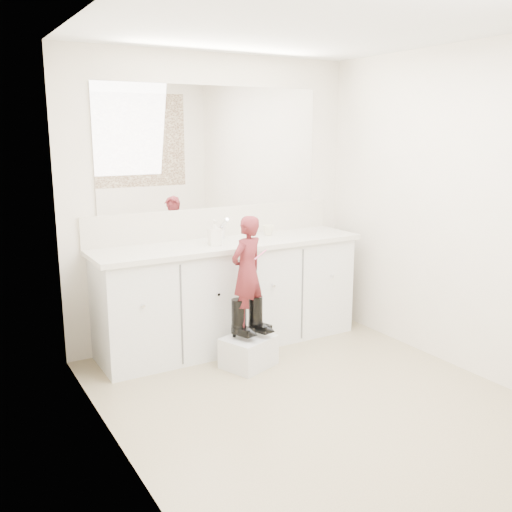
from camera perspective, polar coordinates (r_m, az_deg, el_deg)
floor at (r=3.98m, az=5.83°, el=-14.23°), size 3.00×3.00×0.00m
ceiling at (r=3.61m, az=6.73°, el=22.22°), size 3.00×3.00×0.00m
wall_back at (r=4.88m, az=-4.26°, el=5.57°), size 2.60×0.00×2.60m
wall_left at (r=3.03m, az=-13.99°, el=0.99°), size 0.00×3.00×3.00m
wall_right at (r=4.49m, az=19.79°, el=4.27°), size 0.00×3.00×3.00m
vanity_cabinet at (r=4.80m, az=-2.67°, el=-3.99°), size 2.20×0.55×0.85m
countertop at (r=4.68m, az=-2.64°, el=1.20°), size 2.28×0.58×0.04m
backsplash at (r=4.89m, az=-4.15°, el=3.40°), size 2.28×0.03×0.25m
mirror at (r=4.84m, az=-4.28°, el=10.74°), size 2.00×0.02×1.00m
faucet at (r=4.81m, az=-3.56°, el=2.35°), size 0.08×0.08×0.10m
cup at (r=4.95m, az=1.23°, el=2.60°), size 0.12×0.12×0.09m
soap_bottle at (r=4.53m, az=-4.16°, el=2.36°), size 0.10×0.10×0.20m
step_stool at (r=4.44m, az=-0.76°, el=-9.54°), size 0.45×0.42×0.24m
boot_left at (r=4.33m, az=-1.76°, el=-6.31°), size 0.18×0.23×0.31m
boot_right at (r=4.40m, az=-0.03°, el=-5.99°), size 0.18×0.23×0.31m
toddler at (r=4.26m, az=-0.90°, el=-1.51°), size 0.36×0.29×0.84m
toothbrush at (r=4.20m, az=0.45°, el=0.13°), size 0.13×0.06×0.06m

